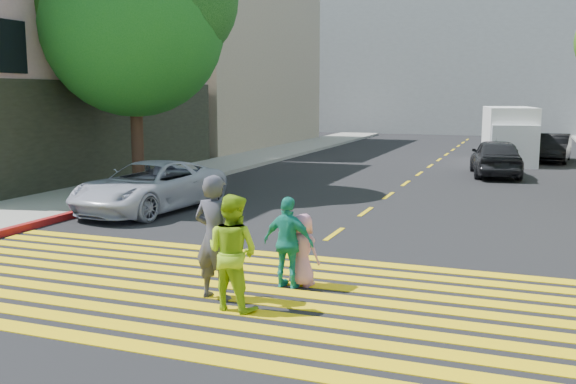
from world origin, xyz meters
The scene contains 17 objects.
ground centered at (0.00, 0.00, 0.00)m, with size 120.00×120.00×0.00m, color black.
sidewalk_left centered at (-8.50, 22.00, 0.07)m, with size 3.00×40.00×0.15m, color gray.
curb_red centered at (-6.90, 6.00, 0.08)m, with size 0.20×8.00×0.16m, color maroon.
crosswalk centered at (0.00, 1.28, 0.01)m, with size 13.40×5.30×0.01m.
lane_line centered at (0.00, 22.50, 0.01)m, with size 0.12×34.40×0.01m.
building_left_tan centered at (-16.00, 28.00, 5.00)m, with size 12.00×16.00×10.00m, color tan.
backdrop_block centered at (0.00, 48.00, 6.00)m, with size 30.00×8.00×12.00m, color gray.
tree_left centered at (-7.85, 10.17, 5.63)m, with size 6.98×6.74×8.35m.
pedestrian_man centered at (-0.41, 0.89, 0.97)m, with size 0.71×0.47×1.95m, color #3D3D49.
pedestrian_woman centered at (0.05, 0.55, 0.86)m, with size 0.84×0.65×1.72m, color #8DBE18.
pedestrian_child centered at (0.63, 2.01, 0.61)m, with size 0.59×0.39×1.21m, color #C57FA3.
pedestrian_extra centered at (0.45, 1.83, 0.75)m, with size 0.88×0.37×1.51m, color teal.
white_sedan centered at (-5.55, 7.10, 0.67)m, with size 2.23×4.84×1.34m, color #B1B4C8.
dark_car_near centered at (2.88, 18.34, 0.74)m, with size 1.74×4.33×1.48m, color black.
silver_car centered at (3.05, 29.22, 0.65)m, with size 1.83×4.51×1.31m, color gray.
dark_car_parked centered at (5.14, 24.91, 0.66)m, with size 1.40×4.00×1.32m, color black.
white_van centered at (3.18, 23.77, 1.22)m, with size 2.72×5.66×2.57m.
Camera 1 is at (4.02, -7.73, 3.14)m, focal length 40.00 mm.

